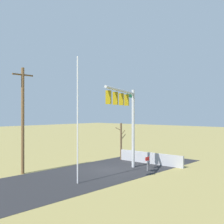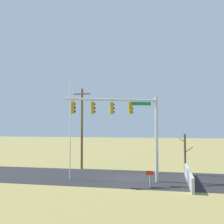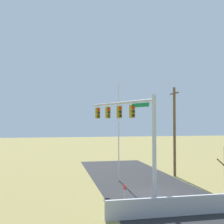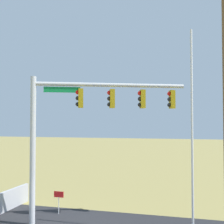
% 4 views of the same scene
% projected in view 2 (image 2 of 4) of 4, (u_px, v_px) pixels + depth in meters
% --- Properties ---
extents(ground_plane, '(160.00, 160.00, 0.00)m').
position_uv_depth(ground_plane, '(131.00, 179.00, 23.87)').
color(ground_plane, olive).
extents(road_surface, '(28.00, 8.00, 0.01)m').
position_uv_depth(road_surface, '(89.00, 177.00, 24.67)').
color(road_surface, '#232326').
rests_on(road_surface, ground_plane).
extents(sidewalk_corner, '(6.00, 6.00, 0.01)m').
position_uv_depth(sidewalk_corner, '(169.00, 182.00, 22.28)').
color(sidewalk_corner, '#B7B5AD').
rests_on(sidewalk_corner, ground_plane).
extents(retaining_fence, '(0.20, 7.37, 1.11)m').
position_uv_depth(retaining_fence, '(189.00, 177.00, 21.87)').
color(retaining_fence, '#A8A8AD').
rests_on(retaining_fence, ground_plane).
extents(signal_mast, '(7.28, 3.30, 7.24)m').
position_uv_depth(signal_mast, '(128.00, 119.00, 22.24)').
color(signal_mast, '#B2B5BA').
rests_on(signal_mast, ground_plane).
extents(flagpole, '(0.10, 0.10, 9.18)m').
position_uv_depth(flagpole, '(70.00, 127.00, 23.53)').
color(flagpole, silver).
rests_on(flagpole, ground_plane).
extents(utility_pole, '(1.90, 0.26, 8.87)m').
position_uv_depth(utility_pole, '(82.00, 127.00, 29.48)').
color(utility_pole, brown).
rests_on(utility_pole, ground_plane).
extents(bare_tree, '(1.27, 1.02, 3.96)m').
position_uv_depth(bare_tree, '(185.00, 154.00, 25.59)').
color(bare_tree, brown).
rests_on(bare_tree, ground_plane).
extents(open_sign, '(0.56, 0.04, 1.22)m').
position_uv_depth(open_sign, '(150.00, 175.00, 20.74)').
color(open_sign, silver).
rests_on(open_sign, ground_plane).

